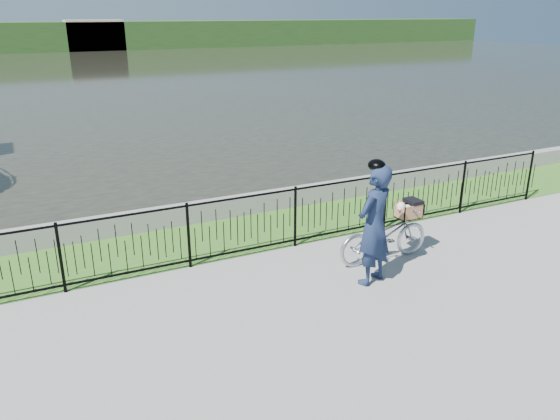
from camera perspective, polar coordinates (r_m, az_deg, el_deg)
ground at (r=8.42m, az=0.57°, el=-8.94°), size 120.00×120.00×0.00m
grass_strip at (r=10.57m, az=-5.77°, el=-2.73°), size 60.00×2.00×0.01m
water at (r=39.92m, az=-21.77°, el=12.82°), size 120.00×120.00×0.00m
quay_wall at (r=11.38m, az=-7.58°, el=-0.05°), size 60.00×0.30×0.40m
fence at (r=9.49m, az=-3.75°, el=-1.66°), size 14.00×0.06×1.15m
far_treeline at (r=66.70m, az=-24.26°, el=16.18°), size 120.00×6.00×3.00m
far_building_right at (r=65.78m, az=-18.79°, el=16.90°), size 6.00×3.00×3.20m
bicycle_rig at (r=9.54m, az=10.88°, el=-2.53°), size 1.76×0.61×1.05m
cyclist at (r=8.55m, az=9.80°, el=-1.46°), size 0.83×0.70×2.00m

